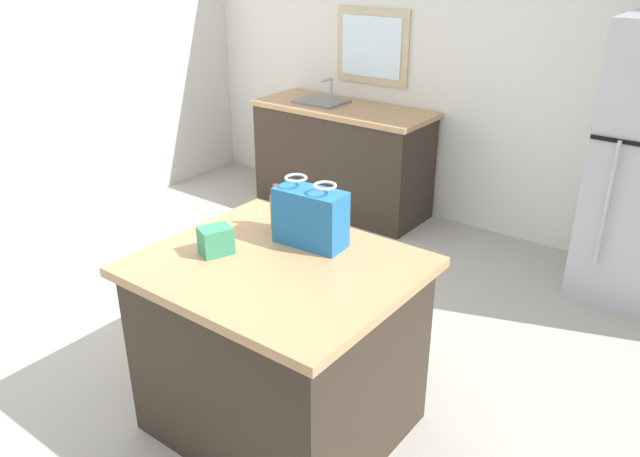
% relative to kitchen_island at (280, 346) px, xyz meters
% --- Properties ---
extents(ground, '(6.50, 6.50, 0.00)m').
position_rel_kitchen_island_xyz_m(ground, '(-0.29, 0.15, -0.44)').
color(ground, '#ADA89E').
extents(back_wall, '(5.42, 0.13, 2.59)m').
position_rel_kitchen_island_xyz_m(back_wall, '(-0.31, 2.74, 0.86)').
color(back_wall, silver).
rests_on(back_wall, ground).
extents(kitchen_island, '(1.13, 0.98, 0.87)m').
position_rel_kitchen_island_xyz_m(kitchen_island, '(0.00, 0.00, 0.00)').
color(kitchen_island, '#33281E').
rests_on(kitchen_island, ground).
extents(sink_counter, '(1.51, 0.61, 1.08)m').
position_rel_kitchen_island_xyz_m(sink_counter, '(-1.35, 2.38, 0.02)').
color(sink_counter, '#33281E').
rests_on(sink_counter, ground).
extents(shopping_bag, '(0.33, 0.18, 0.30)m').
position_rel_kitchen_island_xyz_m(shopping_bag, '(0.00, 0.23, 0.56)').
color(shopping_bag, '#236BAD').
rests_on(shopping_bag, kitchen_island).
extents(small_box, '(0.15, 0.16, 0.12)m').
position_rel_kitchen_island_xyz_m(small_box, '(-0.27, -0.09, 0.49)').
color(small_box, '#388E66').
rests_on(small_box, kitchen_island).
extents(bottle, '(0.06, 0.06, 0.22)m').
position_rel_kitchen_island_xyz_m(bottle, '(-0.24, 0.27, 0.53)').
color(bottle, '#C66633').
rests_on(bottle, kitchen_island).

